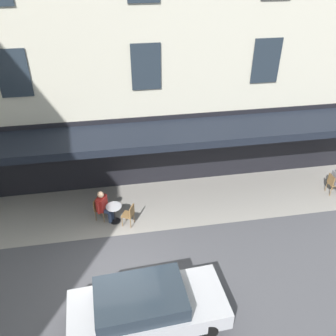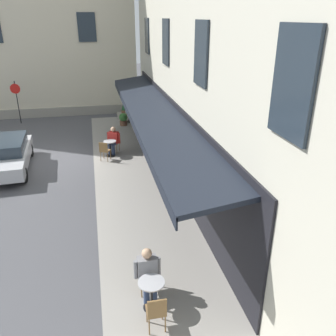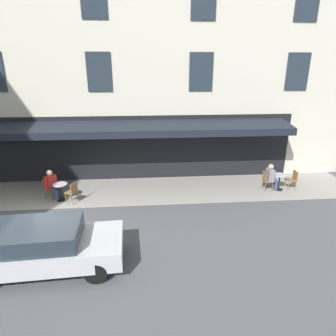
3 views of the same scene
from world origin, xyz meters
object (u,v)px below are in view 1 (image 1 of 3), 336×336
Objects in this scene: cafe_table_near_entrance at (114,211)px; cafe_chair_wicker_kerbside at (332,182)px; cafe_chair_wicker_corner_left at (130,214)px; seated_patron_in_red at (104,205)px; cafe_chair_wicker_facing_street at (99,207)px; parked_car_silver at (146,306)px.

cafe_chair_wicker_kerbside reaches higher than cafe_table_near_entrance.
cafe_chair_wicker_corner_left is 1.06m from seated_patron_in_red.
cafe_chair_wicker_corner_left is 1.26m from cafe_chair_wicker_facing_street.
cafe_chair_wicker_facing_street reaches higher than cafe_table_near_entrance.
cafe_table_near_entrance is 0.63m from cafe_chair_wicker_corner_left.
cafe_chair_wicker_corner_left is 0.70× the size of seated_patron_in_red.
cafe_chair_wicker_corner_left is 4.16m from parked_car_silver.
parked_car_silver reaches higher than cafe_chair_wicker_kerbside.
parked_car_silver is (8.43, 4.74, 0.16)m from cafe_chair_wicker_kerbside.
cafe_chair_wicker_kerbside is 0.21× the size of parked_car_silver.
cafe_chair_wicker_kerbside is (-8.57, -0.59, 0.00)m from cafe_chair_wicker_corner_left.
cafe_chair_wicker_facing_street is 4.89m from parked_car_silver.
seated_patron_in_red reaches higher than cafe_chair_wicker_facing_street.
cafe_chair_wicker_kerbside is (-9.70, -0.02, 0.00)m from cafe_chair_wicker_facing_street.
parked_car_silver is (-0.70, 4.44, 0.22)m from cafe_table_near_entrance.
cafe_chair_wicker_facing_street and cafe_chair_wicker_kerbside have the same top height.
cafe_table_near_entrance is 0.57× the size of seated_patron_in_red.
parked_car_silver is (-1.27, 4.72, 0.16)m from cafe_chair_wicker_facing_street.
cafe_chair_wicker_facing_street is at bearing 0.15° from cafe_chair_wicker_kerbside.
cafe_table_near_entrance is 0.63m from cafe_chair_wicker_facing_street.
seated_patron_in_red reaches higher than cafe_table_near_entrance.
cafe_chair_wicker_corner_left is at bearing 3.96° from cafe_chair_wicker_kerbside.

